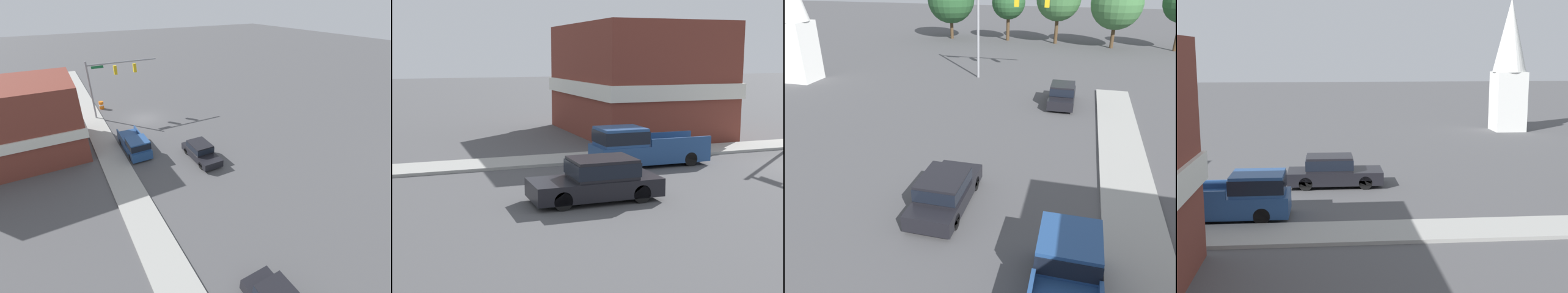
{
  "view_description": "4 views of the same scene",
  "coord_description": "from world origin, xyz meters",
  "views": [
    {
      "loc": [
        8.84,
        29.87,
        13.46
      ],
      "look_at": [
        0.17,
        14.05,
        3.08
      ],
      "focal_mm": 24.0,
      "sensor_mm": 36.0,
      "label": 1
    },
    {
      "loc": [
        -19.51,
        18.28,
        5.23
      ],
      "look_at": [
        -1.0,
        11.61,
        1.85
      ],
      "focal_mm": 50.0,
      "sensor_mm": 36.0,
      "label": 2
    },
    {
      "loc": [
        3.02,
        -1.02,
        9.12
      ],
      "look_at": [
        -0.83,
        13.58,
        1.94
      ],
      "focal_mm": 35.0,
      "sensor_mm": 36.0,
      "label": 3
    },
    {
      "loc": [
        24.86,
        11.2,
        6.61
      ],
      "look_at": [
        -0.82,
        13.42,
        2.15
      ],
      "focal_mm": 50.0,
      "sensor_mm": 36.0,
      "label": 4
    }
  ],
  "objects": [
    {
      "name": "church_steeple",
      "position": [
        -20.36,
        26.73,
        5.81
      ],
      "size": [
        2.81,
        2.81,
        11.11
      ],
      "color": "white",
      "rests_on": "ground"
    },
    {
      "name": "car_lead",
      "position": [
        -1.77,
        11.51,
        0.8
      ],
      "size": [
        1.88,
        4.69,
        1.55
      ],
      "color": "black",
      "rests_on": "ground"
    },
    {
      "name": "pickup_truck_parked",
      "position": [
        3.32,
        7.49,
        0.92
      ],
      "size": [
        1.97,
        5.47,
        1.86
      ],
      "color": "black",
      "rests_on": "ground"
    }
  ]
}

